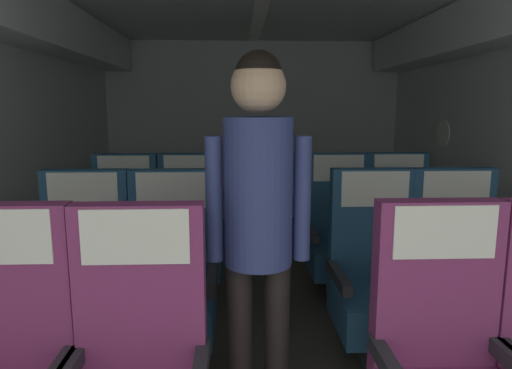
# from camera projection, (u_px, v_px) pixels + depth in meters

# --- Properties ---
(ground) EXTENTS (3.89, 5.92, 0.02)m
(ground) POSITION_uv_depth(u_px,v_px,m) (267.00, 314.00, 3.13)
(ground) COLOR #3D3833
(fuselage_shell) EXTENTS (3.77, 5.57, 2.28)m
(fuselage_shell) POSITION_uv_depth(u_px,v_px,m) (265.00, 75.00, 3.13)
(fuselage_shell) COLOR silver
(fuselage_shell) RESTS_ON ground
(seat_b_left_window) EXTENTS (0.51, 0.51, 1.07)m
(seat_b_left_window) POSITION_uv_depth(u_px,v_px,m) (83.00, 285.00, 2.47)
(seat_b_left_window) COLOR #38383D
(seat_b_left_window) RESTS_ON ground
(seat_b_left_aisle) EXTENTS (0.51, 0.51, 1.07)m
(seat_b_left_aisle) POSITION_uv_depth(u_px,v_px,m) (172.00, 285.00, 2.48)
(seat_b_left_aisle) COLOR #38383D
(seat_b_left_aisle) RESTS_ON ground
(seat_b_right_aisle) EXTENTS (0.51, 0.51, 1.07)m
(seat_b_right_aisle) POSITION_uv_depth(u_px,v_px,m) (458.00, 281.00, 2.53)
(seat_b_right_aisle) COLOR #38383D
(seat_b_right_aisle) RESTS_ON ground
(seat_b_right_window) EXTENTS (0.51, 0.51, 1.07)m
(seat_b_right_window) POSITION_uv_depth(u_px,v_px,m) (376.00, 282.00, 2.51)
(seat_b_right_window) COLOR #38383D
(seat_b_right_window) RESTS_ON ground
(seat_c_left_window) EXTENTS (0.51, 0.51, 1.07)m
(seat_c_left_window) POSITION_uv_depth(u_px,v_px,m) (124.00, 239.00, 3.34)
(seat_c_left_window) COLOR #38383D
(seat_c_left_window) RESTS_ON ground
(seat_c_left_aisle) EXTENTS (0.51, 0.51, 1.07)m
(seat_c_left_aisle) POSITION_uv_depth(u_px,v_px,m) (190.00, 238.00, 3.36)
(seat_c_left_aisle) COLOR #38383D
(seat_c_left_aisle) RESTS_ON ground
(seat_c_right_aisle) EXTENTS (0.51, 0.51, 1.07)m
(seat_c_right_aisle) POSITION_uv_depth(u_px,v_px,m) (399.00, 236.00, 3.43)
(seat_c_right_aisle) COLOR #38383D
(seat_c_right_aisle) RESTS_ON ground
(seat_c_right_window) EXTENTS (0.51, 0.51, 1.07)m
(seat_c_right_window) POSITION_uv_depth(u_px,v_px,m) (339.00, 237.00, 3.39)
(seat_c_right_window) COLOR #38383D
(seat_c_right_window) RESTS_ON ground
(flight_attendant) EXTENTS (0.43, 0.28, 1.63)m
(flight_attendant) POSITION_uv_depth(u_px,v_px,m) (258.00, 207.00, 1.84)
(flight_attendant) COLOR black
(flight_attendant) RESTS_ON ground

